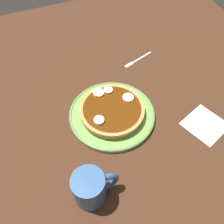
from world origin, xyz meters
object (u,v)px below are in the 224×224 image
banana_slice_0 (108,90)px  napkin (205,124)px  plate (112,114)px  pancake_stack (111,111)px  coffee_mug (91,188)px  fork (137,60)px  banana_slice_1 (99,120)px  banana_slice_3 (128,98)px  banana_slice_2 (99,93)px

banana_slice_0 → napkin: (23.07, -20.38, -4.11)cm
plate → napkin: plate is taller
plate → pancake_stack: (-0.27, -0.18, 1.83)cm
coffee_mug → fork: (32.07, 40.57, -4.80)cm
banana_slice_1 → fork: (23.39, 22.91, -4.06)cm
fork → plate: bearing=-132.4°
coffee_mug → napkin: bearing=10.2°
plate → fork: 26.96cm
coffee_mug → napkin: (38.43, 6.92, -4.90)cm
banana_slice_0 → banana_slice_3: bearing=-47.8°
banana_slice_1 → banana_slice_0: bearing=55.3°
banana_slice_0 → coffee_mug: (-15.36, -27.30, 0.79)cm
coffee_mug → fork: bearing=51.7°
plate → fork: size_ratio=2.07×
banana_slice_0 → coffee_mug: size_ratio=0.25×
pancake_stack → banana_slice_0: (1.74, 6.81, 1.63)cm
banana_slice_2 → banana_slice_3: size_ratio=0.99×
banana_slice_0 → napkin: banana_slice_0 is taller
banana_slice_3 → banana_slice_0: bearing=132.2°
banana_slice_1 → coffee_mug: coffee_mug is taller
plate → coffee_mug: 25.26cm
pancake_stack → banana_slice_2: size_ratio=5.66×
pancake_stack → fork: (18.46, 20.08, -2.38)cm
banana_slice_3 → coffee_mug: coffee_mug is taller
pancake_stack → napkin: size_ratio=1.77×
banana_slice_2 → banana_slice_3: bearing=-34.0°
banana_slice_1 → banana_slice_2: bearing=70.1°
banana_slice_1 → banana_slice_2: (3.55, 9.82, -0.09)cm
coffee_mug → plate: bearing=56.1°
coffee_mug → fork: coffee_mug is taller
banana_slice_2 → coffee_mug: (-12.23, -27.47, 0.84)cm
plate → banana_slice_2: bearing=103.8°
plate → banana_slice_0: bearing=77.6°
banana_slice_2 → fork: bearing=33.4°
banana_slice_1 → banana_slice_3: 12.14cm
banana_slice_0 → banana_slice_2: 3.14cm
plate → banana_slice_0: (1.46, 6.64, 3.46)cm
pancake_stack → banana_slice_2: bearing=101.3°
banana_slice_0 → banana_slice_2: (-3.13, 0.17, -0.05)cm
plate → banana_slice_1: 6.97cm
napkin → fork: (-6.35, 33.65, 0.10)cm
pancake_stack → plate: bearing=32.9°
banana_slice_3 → coffee_mug: (-19.89, -22.31, 0.90)cm
pancake_stack → banana_slice_0: bearing=75.7°
pancake_stack → banana_slice_0: size_ratio=6.90×
pancake_stack → coffee_mug: coffee_mug is taller
banana_slice_0 → pancake_stack: bearing=-104.3°
plate → banana_slice_2: 7.79cm
plate → napkin: 28.13cm
napkin → banana_slice_2: bearing=141.9°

